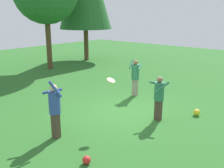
{
  "coord_description": "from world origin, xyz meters",
  "views": [
    {
      "loc": [
        -7.49,
        -5.82,
        3.66
      ],
      "look_at": [
        -0.22,
        0.41,
        1.05
      ],
      "focal_mm": 42.02,
      "sensor_mm": 36.0,
      "label": 1
    }
  ],
  "objects_px": {
    "frisbee": "(111,80)",
    "ball_yellow": "(197,112)",
    "person_thrower": "(55,107)",
    "person_bystander": "(135,75)",
    "ball_red": "(87,160)",
    "person_catcher": "(159,95)",
    "ball_blue": "(161,87)"
  },
  "relations": [
    {
      "from": "person_thrower",
      "to": "ball_blue",
      "type": "relative_size",
      "value": 7.54
    },
    {
      "from": "frisbee",
      "to": "ball_yellow",
      "type": "distance_m",
      "value": 3.6
    },
    {
      "from": "person_bystander",
      "to": "ball_blue",
      "type": "xyz_separation_m",
      "value": [
        1.56,
        -0.43,
        -0.85
      ]
    },
    {
      "from": "frisbee",
      "to": "ball_yellow",
      "type": "bearing_deg",
      "value": -32.47
    },
    {
      "from": "person_thrower",
      "to": "person_bystander",
      "type": "xyz_separation_m",
      "value": [
        4.96,
        0.65,
        -0.02
      ]
    },
    {
      "from": "person_thrower",
      "to": "ball_red",
      "type": "relative_size",
      "value": 8.52
    },
    {
      "from": "person_catcher",
      "to": "frisbee",
      "type": "height_order",
      "value": "frisbee"
    },
    {
      "from": "person_thrower",
      "to": "person_bystander",
      "type": "relative_size",
      "value": 1.12
    },
    {
      "from": "person_bystander",
      "to": "ball_yellow",
      "type": "height_order",
      "value": "person_bystander"
    },
    {
      "from": "ball_red",
      "to": "ball_blue",
      "type": "distance_m",
      "value": 7.21
    },
    {
      "from": "person_thrower",
      "to": "person_catcher",
      "type": "xyz_separation_m",
      "value": [
        3.17,
        -1.63,
        -0.07
      ]
    },
    {
      "from": "ball_red",
      "to": "ball_blue",
      "type": "bearing_deg",
      "value": 15.8
    },
    {
      "from": "person_bystander",
      "to": "ball_blue",
      "type": "height_order",
      "value": "person_bystander"
    },
    {
      "from": "frisbee",
      "to": "person_catcher",
      "type": "bearing_deg",
      "value": -30.91
    },
    {
      "from": "ball_blue",
      "to": "ball_red",
      "type": "bearing_deg",
      "value": -164.2
    },
    {
      "from": "person_catcher",
      "to": "person_bystander",
      "type": "xyz_separation_m",
      "value": [
        1.78,
        2.29,
        0.05
      ]
    },
    {
      "from": "person_bystander",
      "to": "frisbee",
      "type": "relative_size",
      "value": 5.49
    },
    {
      "from": "ball_red",
      "to": "ball_yellow",
      "type": "height_order",
      "value": "ball_yellow"
    },
    {
      "from": "person_catcher",
      "to": "person_bystander",
      "type": "distance_m",
      "value": 2.9
    },
    {
      "from": "person_thrower",
      "to": "ball_red",
      "type": "height_order",
      "value": "person_thrower"
    },
    {
      "from": "frisbee",
      "to": "ball_yellow",
      "type": "relative_size",
      "value": 1.22
    },
    {
      "from": "person_thrower",
      "to": "ball_yellow",
      "type": "distance_m",
      "value": 5.19
    },
    {
      "from": "person_catcher",
      "to": "ball_blue",
      "type": "xyz_separation_m",
      "value": [
        3.35,
        1.85,
        -0.8
      ]
    },
    {
      "from": "person_catcher",
      "to": "ball_red",
      "type": "xyz_separation_m",
      "value": [
        -3.59,
        -0.11,
        -0.82
      ]
    },
    {
      "from": "frisbee",
      "to": "ball_blue",
      "type": "relative_size",
      "value": 1.23
    },
    {
      "from": "person_thrower",
      "to": "ball_yellow",
      "type": "relative_size",
      "value": 7.48
    },
    {
      "from": "person_catcher",
      "to": "ball_red",
      "type": "distance_m",
      "value": 3.68
    },
    {
      "from": "ball_red",
      "to": "person_thrower",
      "type": "bearing_deg",
      "value": 76.59
    },
    {
      "from": "person_thrower",
      "to": "frisbee",
      "type": "xyz_separation_m",
      "value": [
        1.68,
        -0.74,
        0.59
      ]
    },
    {
      "from": "person_thrower",
      "to": "frisbee",
      "type": "relative_size",
      "value": 6.14
    },
    {
      "from": "person_thrower",
      "to": "person_bystander",
      "type": "bearing_deg",
      "value": 31.25
    },
    {
      "from": "ball_yellow",
      "to": "person_catcher",
      "type": "bearing_deg",
      "value": 145.79
    }
  ]
}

